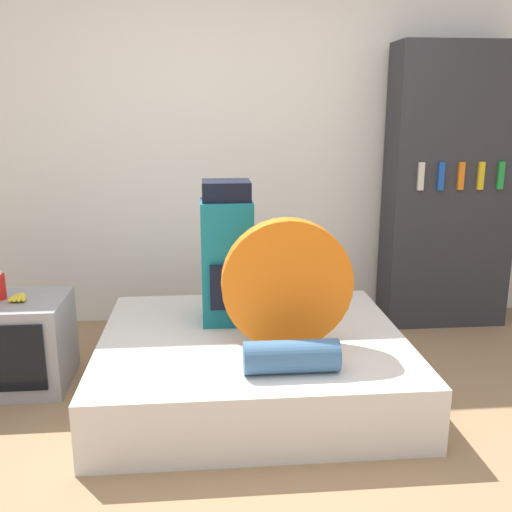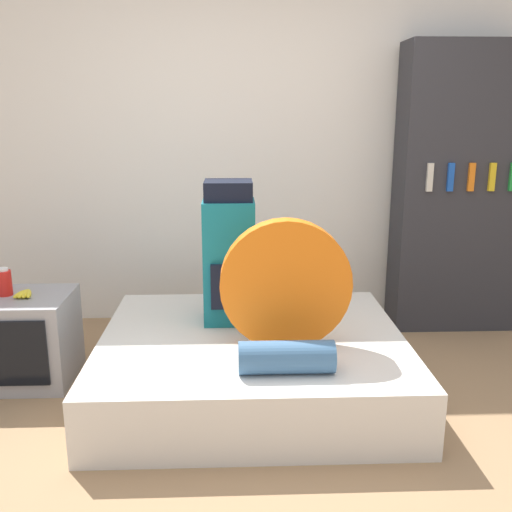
# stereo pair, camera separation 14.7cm
# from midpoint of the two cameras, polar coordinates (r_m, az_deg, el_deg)

# --- Properties ---
(ground_plane) EXTENTS (16.00, 16.00, 0.00)m
(ground_plane) POSITION_cam_midpoint_polar(r_m,az_deg,el_deg) (2.64, 1.27, -21.30)
(ground_plane) COLOR #997551
(wall_back) EXTENTS (8.00, 0.05, 2.60)m
(wall_back) POSITION_cam_midpoint_polar(r_m,az_deg,el_deg) (4.19, -1.76, 11.05)
(wall_back) COLOR white
(wall_back) RESTS_ON ground_plane
(bed) EXTENTS (1.67, 1.46, 0.33)m
(bed) POSITION_cam_midpoint_polar(r_m,az_deg,el_deg) (3.26, -1.69, -10.58)
(bed) COLOR silver
(bed) RESTS_ON ground_plane
(backpack) EXTENTS (0.29, 0.30, 0.83)m
(backpack) POSITION_cam_midpoint_polar(r_m,az_deg,el_deg) (3.29, -4.20, 0.12)
(backpack) COLOR #14707F
(backpack) RESTS_ON bed
(tent_bag) EXTENTS (0.68, 0.11, 0.68)m
(tent_bag) POSITION_cam_midpoint_polar(r_m,az_deg,el_deg) (2.94, 1.69, -2.79)
(tent_bag) COLOR orange
(tent_bag) RESTS_ON bed
(sleeping_roll) EXTENTS (0.45, 0.16, 0.16)m
(sleeping_roll) POSITION_cam_midpoint_polar(r_m,az_deg,el_deg) (2.73, 1.99, -10.03)
(sleeping_roll) COLOR #3D668E
(sleeping_roll) RESTS_ON bed
(television) EXTENTS (0.63, 0.50, 0.52)m
(television) POSITION_cam_midpoint_polar(r_m,az_deg,el_deg) (3.58, -24.41, -7.98)
(television) COLOR #939399
(television) RESTS_ON ground_plane
(banana_bunch) EXTENTS (0.11, 0.14, 0.03)m
(banana_bunch) POSITION_cam_midpoint_polar(r_m,az_deg,el_deg) (3.47, -23.70, -3.82)
(banana_bunch) COLOR yellow
(banana_bunch) RESTS_ON television
(bookshelf) EXTENTS (0.88, 0.35, 1.99)m
(bookshelf) POSITION_cam_midpoint_polar(r_m,az_deg,el_deg) (4.30, 17.80, 6.41)
(bookshelf) COLOR #2D2D33
(bookshelf) RESTS_ON ground_plane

